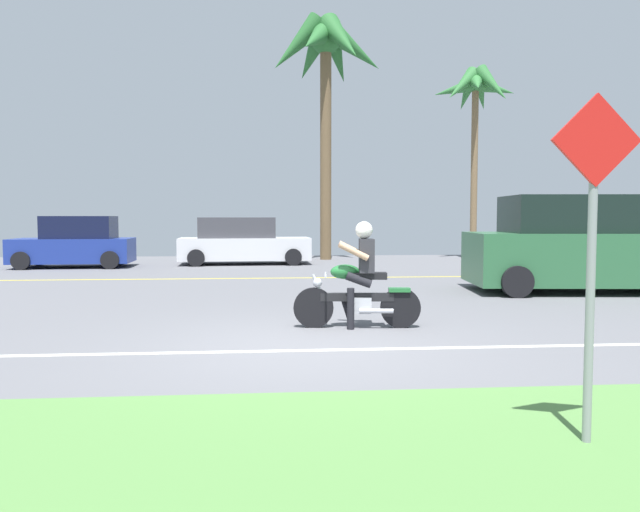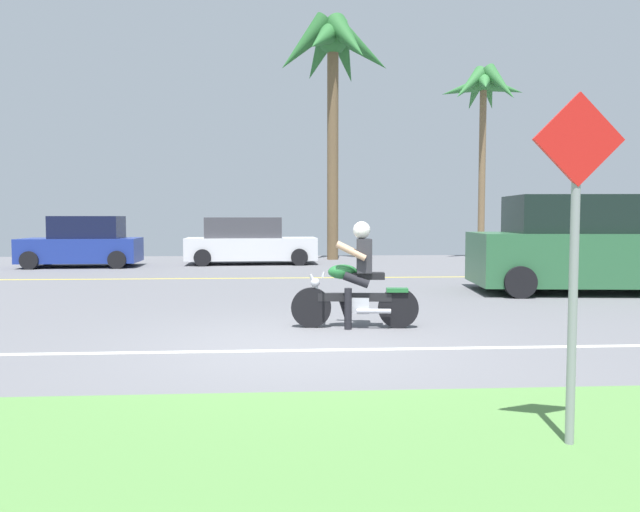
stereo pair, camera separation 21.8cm
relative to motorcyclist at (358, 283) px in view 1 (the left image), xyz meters
name	(u,v)px [view 1 (the left image)]	position (x,y,z in m)	size (l,w,h in m)	color
ground	(298,311)	(-0.79, 1.76, -0.67)	(56.00, 30.00, 0.04)	slate
grass_median	(358,488)	(-0.79, -5.34, -0.62)	(56.00, 3.80, 0.06)	#548442
lane_line_near	(311,350)	(-0.79, -1.48, -0.65)	(50.40, 0.12, 0.01)	silver
lane_line_far	(287,278)	(-0.79, 7.37, -0.65)	(50.40, 0.12, 0.01)	yellow
motorcyclist	(358,283)	(0.00, 0.00, 0.00)	(1.85, 0.60, 1.54)	black
suv_nearby	(586,245)	(5.51, 3.89, 0.34)	(5.11, 2.66, 2.06)	#2D663D
parked_car_0	(75,244)	(-7.42, 11.46, 0.10)	(3.70, 1.99, 1.63)	navy
parked_car_1	(242,242)	(-2.15, 12.30, 0.09)	(4.46, 1.96, 1.59)	silver
palm_tree_0	(326,57)	(0.91, 14.38, 6.87)	(4.68, 4.65, 9.10)	brown
palm_tree_1	(475,95)	(6.49, 14.03, 5.50)	(3.19, 3.17, 7.22)	brown
street_sign	(593,235)	(0.88, -4.83, 0.83)	(0.62, 0.06, 2.43)	gray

